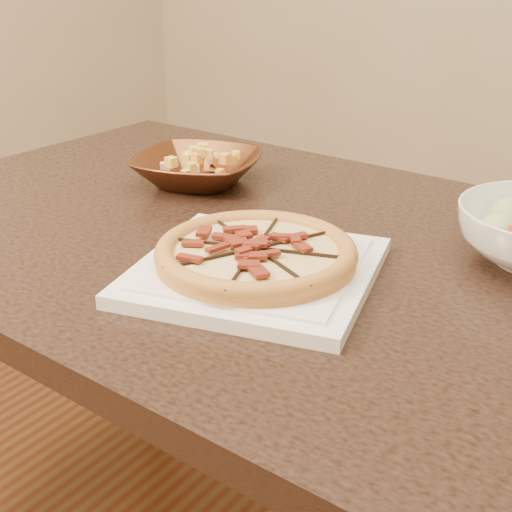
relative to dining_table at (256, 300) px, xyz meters
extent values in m
cube|color=#37231B|center=(0.00, 0.00, 0.09)|extent=(1.30, 0.87, 0.04)
cylinder|color=#37231B|center=(-0.55, 0.33, -0.28)|extent=(0.07, 0.07, 0.71)
cube|color=white|center=(0.09, -0.13, 0.12)|extent=(0.35, 0.35, 0.02)
cube|color=white|center=(0.09, -0.13, 0.13)|extent=(0.30, 0.30, 0.00)
cylinder|color=#AD752B|center=(0.09, -0.13, 0.14)|extent=(0.25, 0.25, 0.01)
torus|color=#AD752B|center=(0.09, -0.13, 0.15)|extent=(0.25, 0.25, 0.03)
cylinder|color=beige|center=(0.09, -0.13, 0.15)|extent=(0.21, 0.21, 0.01)
cube|color=black|center=(0.09, -0.13, 0.15)|extent=(0.09, 0.24, 0.01)
cube|color=black|center=(0.09, -0.13, 0.15)|extent=(0.23, 0.11, 0.01)
cube|color=black|center=(0.09, -0.13, 0.15)|extent=(0.24, 0.09, 0.01)
cube|color=black|center=(0.09, -0.13, 0.15)|extent=(0.11, 0.23, 0.01)
cube|color=maroon|center=(0.11, -0.12, 0.16)|extent=(0.03, 0.02, 0.00)
cube|color=maroon|center=(0.13, -0.11, 0.16)|extent=(0.03, 0.02, 0.00)
cube|color=maroon|center=(0.14, -0.08, 0.16)|extent=(0.03, 0.03, 0.00)
cube|color=maroon|center=(0.10, -0.11, 0.16)|extent=(0.02, 0.03, 0.00)
cube|color=maroon|center=(0.11, -0.08, 0.16)|extent=(0.02, 0.03, 0.00)
cube|color=maroon|center=(0.10, -0.06, 0.16)|extent=(0.02, 0.02, 0.00)
cube|color=maroon|center=(0.09, -0.10, 0.16)|extent=(0.02, 0.03, 0.00)
cube|color=maroon|center=(0.07, -0.08, 0.16)|extent=(0.02, 0.03, 0.00)
cube|color=maroon|center=(0.05, -0.07, 0.16)|extent=(0.03, 0.03, 0.00)
cube|color=maroon|center=(0.06, -0.10, 0.16)|extent=(0.03, 0.03, 0.00)
cube|color=maroon|center=(0.04, -0.10, 0.16)|extent=(0.03, 0.02, 0.00)
cube|color=maroon|center=(0.07, -0.13, 0.16)|extent=(0.03, 0.02, 0.00)
cube|color=maroon|center=(0.05, -0.13, 0.16)|extent=(0.02, 0.01, 0.00)
cube|color=maroon|center=(0.02, -0.15, 0.16)|extent=(0.03, 0.02, 0.00)
cube|color=maroon|center=(0.07, -0.14, 0.16)|extent=(0.03, 0.02, 0.00)
cube|color=maroon|center=(0.05, -0.16, 0.16)|extent=(0.03, 0.03, 0.00)
cube|color=maroon|center=(0.05, -0.19, 0.16)|extent=(0.03, 0.03, 0.00)
cube|color=maroon|center=(0.08, -0.16, 0.16)|extent=(0.02, 0.03, 0.00)
cube|color=maroon|center=(0.08, -0.19, 0.16)|extent=(0.02, 0.03, 0.00)
cube|color=maroon|center=(0.09, -0.15, 0.16)|extent=(0.02, 0.02, 0.00)
cube|color=maroon|center=(0.10, -0.17, 0.16)|extent=(0.02, 0.03, 0.00)
cube|color=maroon|center=(0.12, -0.19, 0.16)|extent=(0.02, 0.03, 0.00)
cube|color=maroon|center=(0.11, -0.15, 0.16)|extent=(0.03, 0.03, 0.00)
cube|color=maroon|center=(0.13, -0.16, 0.16)|extent=(0.03, 0.03, 0.00)
cube|color=maroon|center=(0.16, -0.16, 0.16)|extent=(0.03, 0.02, 0.00)
cube|color=maroon|center=(0.13, -0.13, 0.16)|extent=(0.03, 0.02, 0.00)
cube|color=maroon|center=(0.15, -0.12, 0.16)|extent=(0.03, 0.02, 0.00)
imported|color=brown|center=(-0.21, 0.13, 0.14)|extent=(0.27, 0.27, 0.05)
cube|color=#E5A879|center=(-0.21, 0.13, 0.18)|extent=(0.03, 0.03, 0.03)
cube|color=#EFA541|center=(-0.20, 0.13, 0.18)|extent=(0.03, 0.03, 0.03)
cube|color=yellow|center=(-0.19, 0.14, 0.18)|extent=(0.03, 0.03, 0.03)
cube|color=#E5A879|center=(-0.18, 0.16, 0.18)|extent=(0.03, 0.03, 0.03)
cube|color=#EFA541|center=(-0.21, 0.13, 0.18)|extent=(0.03, 0.03, 0.03)
cube|color=yellow|center=(-0.21, 0.15, 0.18)|extent=(0.03, 0.03, 0.03)
cube|color=#E5A879|center=(-0.22, 0.16, 0.18)|extent=(0.03, 0.03, 0.03)
cube|color=#EFA541|center=(-0.21, 0.13, 0.18)|extent=(0.03, 0.03, 0.03)
cube|color=yellow|center=(-0.22, 0.14, 0.18)|extent=(0.03, 0.03, 0.03)
cube|color=#E5A879|center=(-0.24, 0.14, 0.18)|extent=(0.03, 0.03, 0.03)
cube|color=#EFA541|center=(-0.26, 0.13, 0.18)|extent=(0.03, 0.03, 0.03)
cube|color=yellow|center=(-0.22, 0.12, 0.18)|extent=(0.03, 0.03, 0.03)
cube|color=#E5A879|center=(-0.23, 0.12, 0.18)|extent=(0.03, 0.03, 0.03)
cube|color=#EFA541|center=(-0.24, 0.10, 0.18)|extent=(0.03, 0.03, 0.03)
cube|color=yellow|center=(-0.21, 0.12, 0.18)|extent=(0.03, 0.03, 0.03)
cube|color=#E5A879|center=(-0.21, 0.11, 0.18)|extent=(0.03, 0.03, 0.03)
cube|color=#EFA541|center=(-0.21, 0.09, 0.18)|extent=(0.03, 0.03, 0.03)
cube|color=yellow|center=(-0.19, 0.08, 0.18)|extent=(0.03, 0.03, 0.03)
cube|color=#E5A879|center=(-0.20, 0.12, 0.18)|extent=(0.03, 0.03, 0.03)
cube|color=#EFA541|center=(-0.19, 0.11, 0.18)|extent=(0.03, 0.03, 0.03)
cube|color=yellow|center=(-0.17, 0.11, 0.18)|extent=(0.03, 0.03, 0.03)
camera|label=1|loc=(0.56, -0.80, 0.51)|focal=50.00mm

